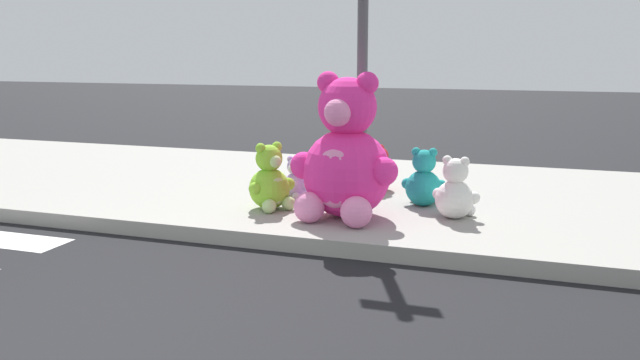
{
  "coord_description": "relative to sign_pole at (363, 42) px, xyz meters",
  "views": [
    {
      "loc": [
        2.75,
        -2.09,
        1.74
      ],
      "look_at": [
        0.81,
        3.6,
        0.55
      ],
      "focal_mm": 36.18,
      "sensor_mm": 36.0,
      "label": 1
    }
  ],
  "objects": [
    {
      "name": "plush_tan",
      "position": [
        -0.42,
        0.85,
        -1.51
      ],
      "size": [
        0.32,
        0.37,
        0.47
      ],
      "color": "tan",
      "rests_on": "sidewalk"
    },
    {
      "name": "plush_teal",
      "position": [
        0.64,
        0.17,
        -1.45
      ],
      "size": [
        0.48,
        0.42,
        0.62
      ],
      "color": "teal",
      "rests_on": "sidewalk"
    },
    {
      "name": "plush_red",
      "position": [
        -0.0,
        0.76,
        -1.48
      ],
      "size": [
        0.36,
        0.41,
        0.53
      ],
      "color": "red",
      "rests_on": "sidewalk"
    },
    {
      "name": "sidewalk",
      "position": [
        -1.0,
        0.8,
        -1.77
      ],
      "size": [
        28.0,
        4.4,
        0.15
      ],
      "primitive_type": "cube",
      "color": "#9E9B93",
      "rests_on": "ground_plane"
    },
    {
      "name": "plush_white",
      "position": [
        1.02,
        -0.27,
        -1.45
      ],
      "size": [
        0.47,
        0.43,
        0.62
      ],
      "color": "white",
      "rests_on": "sidewalk"
    },
    {
      "name": "sign_pole",
      "position": [
        0.0,
        0.0,
        0.0
      ],
      "size": [
        0.56,
        0.11,
        3.2
      ],
      "color": "#4C4C51",
      "rests_on": "sidewalk"
    },
    {
      "name": "plush_lime",
      "position": [
        -0.83,
        -0.51,
        -1.42
      ],
      "size": [
        0.5,
        0.48,
        0.69
      ],
      "color": "#8CD133",
      "rests_on": "sidewalk"
    },
    {
      "name": "plush_lavender",
      "position": [
        -0.75,
        0.01,
        -1.51
      ],
      "size": [
        0.36,
        0.33,
        0.47
      ],
      "color": "#B28CD8",
      "rests_on": "sidewalk"
    },
    {
      "name": "plush_pink_large",
      "position": [
        0.0,
        -0.59,
        -1.13
      ],
      "size": [
        1.09,
        0.97,
        1.42
      ],
      "color": "#F22D93",
      "rests_on": "sidewalk"
    }
  ]
}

